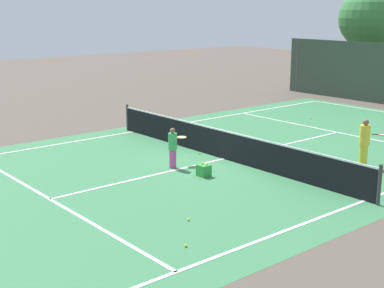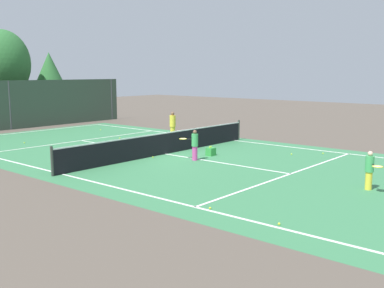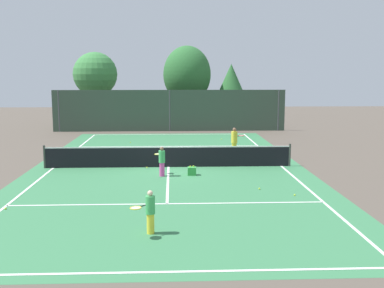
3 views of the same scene
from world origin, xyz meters
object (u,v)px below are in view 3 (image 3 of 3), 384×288
Objects in this scene: tennis_ball_7 at (236,151)px; tennis_ball_11 at (232,151)px; tennis_ball_2 at (200,148)px; tennis_ball_6 at (6,209)px; tennis_ball_0 at (147,167)px; tennis_ball_1 at (130,142)px; tennis_ball_3 at (222,139)px; tennis_ball_4 at (259,189)px; tennis_ball_8 at (295,195)px; player_0 at (234,142)px; player_2 at (162,161)px; tennis_ball_10 at (200,157)px; player_1 at (150,211)px; tennis_ball_5 at (269,155)px; ball_crate at (192,171)px.

tennis_ball_11 is at bearing -144.95° from tennis_ball_7.
tennis_ball_2 is 14.17m from tennis_ball_6.
tennis_ball_1 is at bearing 100.48° from tennis_ball_0.
tennis_ball_3 and tennis_ball_11 have the same top height.
tennis_ball_8 is (1.13, -1.00, 0.00)m from tennis_ball_4.
tennis_ball_2 is at bearing 59.27° from tennis_ball_6.
tennis_ball_3 is at bearing 60.89° from tennis_ball_6.
player_2 is (-3.85, -4.81, -0.13)m from player_0.
tennis_ball_11 is (-0.27, -0.19, 0.00)m from tennis_ball_7.
tennis_ball_2 is 1.00× the size of tennis_ball_3.
tennis_ball_2 is 1.00× the size of tennis_ball_4.
tennis_ball_6 is 1.00× the size of tennis_ball_10.
tennis_ball_1 is 1.00× the size of tennis_ball_10.
player_2 is 11.81m from tennis_ball_3.
player_0 is 1.24× the size of player_1.
tennis_ball_4 is (4.61, -4.29, 0.00)m from tennis_ball_0.
player_1 is 12.22m from tennis_ball_10.
player_2 is 19.80× the size of tennis_ball_5.
ball_crate is at bearing -98.36° from tennis_ball_10.
player_0 is at bearing 33.71° from tennis_ball_0.
tennis_ball_7 is at bearing 87.99° from tennis_ball_4.
ball_crate is 6.45× the size of tennis_ball_1.
tennis_ball_3 is 4.86m from tennis_ball_7.
ball_crate reaches higher than tennis_ball_4.
tennis_ball_6 is (-10.87, -9.80, 0.00)m from tennis_ball_5.
player_0 reaches higher than tennis_ball_0.
tennis_ball_6 is (-8.96, -2.32, 0.00)m from tennis_ball_4.
player_1 reaches higher than tennis_ball_8.
player_2 reaches higher than tennis_ball_6.
tennis_ball_11 is (1.92, 1.54, 0.00)m from tennis_ball_10.
tennis_ball_3 and tennis_ball_4 have the same top height.
tennis_ball_2 is 1.00× the size of tennis_ball_10.
tennis_ball_2 is 4.34m from tennis_ball_5.
tennis_ball_10 is 1.00× the size of tennis_ball_11.
player_0 is 23.63× the size of tennis_ball_2.
player_1 is 19.02× the size of tennis_ball_2.
tennis_ball_2 is 2.13m from tennis_ball_11.
tennis_ball_7 and tennis_ball_10 have the same top height.
ball_crate is 6.45× the size of tennis_ball_0.
tennis_ball_6 is at bearing -119.11° from tennis_ball_3.
player_0 is at bearing -102.12° from tennis_ball_7.
player_1 is 14.43m from tennis_ball_7.
tennis_ball_1 is (-2.25, 9.87, -0.65)m from player_2.
tennis_ball_1 is 6.20m from tennis_ball_3.
tennis_ball_0 is at bearing -115.89° from tennis_ball_3.
tennis_ball_1 is 6.78m from tennis_ball_10.
tennis_ball_11 is (6.15, -3.75, 0.00)m from tennis_ball_1.
tennis_ball_6 is at bearing -137.97° from tennis_ball_5.
tennis_ball_3 is at bearing 94.14° from tennis_ball_7.
tennis_ball_2 is 4.19m from tennis_ball_3.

